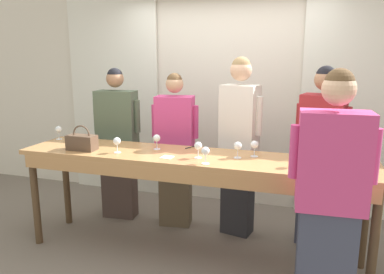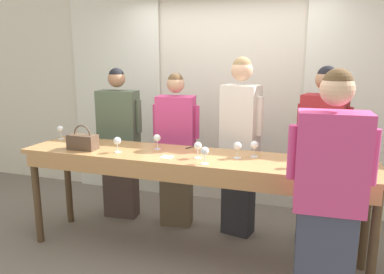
{
  "view_description": "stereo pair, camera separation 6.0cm",
  "coord_description": "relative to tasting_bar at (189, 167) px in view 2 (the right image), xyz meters",
  "views": [
    {
      "loc": [
        1.0,
        -3.09,
        1.85
      ],
      "look_at": [
        0.0,
        0.06,
        1.13
      ],
      "focal_mm": 35.0,
      "sensor_mm": 36.0,
      "label": 1
    },
    {
      "loc": [
        1.05,
        -3.07,
        1.85
      ],
      "look_at": [
        0.0,
        0.06,
        1.13
      ],
      "focal_mm": 35.0,
      "sensor_mm": 36.0,
      "label": 2
    }
  ],
  "objects": [
    {
      "name": "ground_plane",
      "position": [
        0.0,
        0.03,
        -0.87
      ],
      "size": [
        18.0,
        18.0,
        0.0
      ],
      "primitive_type": "plane",
      "color": "#70665B"
    },
    {
      "name": "wall_back",
      "position": [
        0.0,
        1.5,
        0.53
      ],
      "size": [
        12.0,
        0.06,
        2.8
      ],
      "color": "silver",
      "rests_on": "ground_plane"
    },
    {
      "name": "curtain_panel_left",
      "position": [
        -1.53,
        1.44,
        0.47
      ],
      "size": [
        1.27,
        0.03,
        2.69
      ],
      "color": "white",
      "rests_on": "ground_plane"
    },
    {
      "name": "curtain_panel_right",
      "position": [
        1.53,
        1.44,
        0.47
      ],
      "size": [
        1.27,
        0.03,
        2.69
      ],
      "color": "white",
      "rests_on": "ground_plane"
    },
    {
      "name": "tasting_bar",
      "position": [
        0.0,
        0.0,
        0.0
      ],
      "size": [
        3.19,
        0.64,
        0.98
      ],
      "color": "#B27F4C",
      "rests_on": "ground_plane"
    },
    {
      "name": "wine_bottle",
      "position": [
        1.24,
        0.17,
        0.23
      ],
      "size": [
        0.07,
        0.07,
        0.33
      ],
      "color": "black",
      "rests_on": "tasting_bar"
    },
    {
      "name": "handbag",
      "position": [
        -1.02,
        -0.11,
        0.18
      ],
      "size": [
        0.27,
        0.14,
        0.24
      ],
      "color": "brown",
      "rests_on": "tasting_bar"
    },
    {
      "name": "wine_glass_front_left",
      "position": [
        0.21,
        -0.21,
        0.21
      ],
      "size": [
        0.07,
        0.07,
        0.14
      ],
      "color": "white",
      "rests_on": "tasting_bar"
    },
    {
      "name": "wine_glass_front_mid",
      "position": [
        0.92,
        -0.07,
        0.21
      ],
      "size": [
        0.07,
        0.07,
        0.14
      ],
      "color": "white",
      "rests_on": "tasting_bar"
    },
    {
      "name": "wine_glass_front_right",
      "position": [
        0.43,
        0.06,
        0.21
      ],
      "size": [
        0.07,
        0.07,
        0.14
      ],
      "color": "white",
      "rests_on": "tasting_bar"
    },
    {
      "name": "wine_glass_center_left",
      "position": [
        -0.36,
        0.13,
        0.21
      ],
      "size": [
        0.07,
        0.07,
        0.14
      ],
      "color": "white",
      "rests_on": "tasting_bar"
    },
    {
      "name": "wine_glass_center_mid",
      "position": [
        0.56,
        0.14,
        0.21
      ],
      "size": [
        0.07,
        0.07,
        0.14
      ],
      "color": "white",
      "rests_on": "tasting_bar"
    },
    {
      "name": "wine_glass_center_right",
      "position": [
        0.1,
        -0.05,
        0.21
      ],
      "size": [
        0.07,
        0.07,
        0.14
      ],
      "color": "white",
      "rests_on": "tasting_bar"
    },
    {
      "name": "wine_glass_back_left",
      "position": [
        -1.52,
        0.21,
        0.21
      ],
      "size": [
        0.07,
        0.07,
        0.14
      ],
      "color": "white",
      "rests_on": "tasting_bar"
    },
    {
      "name": "wine_glass_back_mid",
      "position": [
        -0.66,
        -0.1,
        0.21
      ],
      "size": [
        0.07,
        0.07,
        0.14
      ],
      "color": "white",
      "rests_on": "tasting_bar"
    },
    {
      "name": "napkin",
      "position": [
        -0.16,
        -0.11,
        0.11
      ],
      "size": [
        0.11,
        0.11,
        0.0
      ],
      "color": "white",
      "rests_on": "tasting_bar"
    },
    {
      "name": "pen",
      "position": [
        -0.08,
        0.28,
        0.11
      ],
      "size": [
        0.06,
        0.12,
        0.01
      ],
      "color": "black",
      "rests_on": "tasting_bar"
    },
    {
      "name": "guest_olive_jacket",
      "position": [
        -1.05,
        0.62,
        0.0
      ],
      "size": [
        0.56,
        0.26,
        1.72
      ],
      "color": "#473833",
      "rests_on": "ground_plane"
    },
    {
      "name": "guest_pink_top",
      "position": [
        -0.36,
        0.62,
        -0.02
      ],
      "size": [
        0.51,
        0.3,
        1.68
      ],
      "color": "brown",
      "rests_on": "ground_plane"
    },
    {
      "name": "guest_cream_sweater",
      "position": [
        0.34,
        0.62,
        0.09
      ],
      "size": [
        0.47,
        0.31,
        1.84
      ],
      "color": "#28282D",
      "rests_on": "ground_plane"
    },
    {
      "name": "guest_striped_shirt",
      "position": [
        1.12,
        0.62,
        0.03
      ],
      "size": [
        0.51,
        0.35,
        1.76
      ],
      "color": "#383D51",
      "rests_on": "ground_plane"
    },
    {
      "name": "host_pouring",
      "position": [
        1.17,
        -0.52,
        0.03
      ],
      "size": [
        0.57,
        0.29,
        1.77
      ],
      "color": "#383D51",
      "rests_on": "ground_plane"
    }
  ]
}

